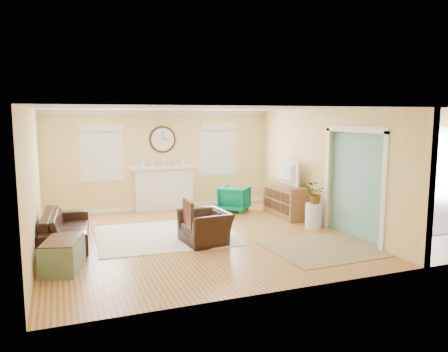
{
  "coord_description": "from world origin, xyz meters",
  "views": [
    {
      "loc": [
        -4.05,
        -8.24,
        2.48
      ],
      "look_at": [
        -0.8,
        0.3,
        1.2
      ],
      "focal_mm": 35.0,
      "sensor_mm": 36.0,
      "label": 1
    }
  ],
  "objects_px": {
    "green_chair": "(234,199)",
    "credenza": "(285,200)",
    "eames_chair": "(206,227)",
    "sofa": "(66,228)",
    "dining_table": "(376,205)"
  },
  "relations": [
    {
      "from": "eames_chair",
      "to": "green_chair",
      "type": "xyz_separation_m",
      "value": [
        1.6,
        2.42,
        0.02
      ]
    },
    {
      "from": "sofa",
      "to": "credenza",
      "type": "distance_m",
      "value": 5.11
    },
    {
      "from": "credenza",
      "to": "dining_table",
      "type": "xyz_separation_m",
      "value": [
        1.88,
        -1.04,
        -0.06
      ]
    },
    {
      "from": "eames_chair",
      "to": "credenza",
      "type": "bearing_deg",
      "value": 113.49
    },
    {
      "from": "sofa",
      "to": "credenza",
      "type": "bearing_deg",
      "value": -80.54
    },
    {
      "from": "sofa",
      "to": "eames_chair",
      "type": "height_order",
      "value": "eames_chair"
    },
    {
      "from": "eames_chair",
      "to": "sofa",
      "type": "bearing_deg",
      "value": -115.84
    },
    {
      "from": "sofa",
      "to": "eames_chair",
      "type": "distance_m",
      "value": 2.71
    },
    {
      "from": "sofa",
      "to": "green_chair",
      "type": "distance_m",
      "value": 4.41
    },
    {
      "from": "dining_table",
      "to": "eames_chair",
      "type": "bearing_deg",
      "value": 103.26
    },
    {
      "from": "eames_chair",
      "to": "green_chair",
      "type": "bearing_deg",
      "value": 140.68
    },
    {
      "from": "credenza",
      "to": "dining_table",
      "type": "relative_size",
      "value": 0.75
    },
    {
      "from": "green_chair",
      "to": "dining_table",
      "type": "height_order",
      "value": "dining_table"
    },
    {
      "from": "credenza",
      "to": "dining_table",
      "type": "bearing_deg",
      "value": -28.93
    },
    {
      "from": "green_chair",
      "to": "credenza",
      "type": "relative_size",
      "value": 0.5
    }
  ]
}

